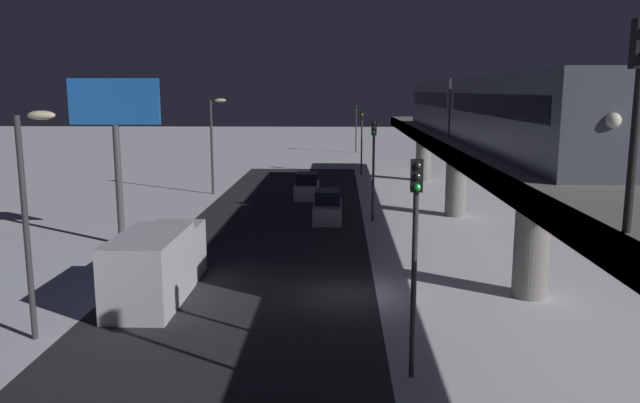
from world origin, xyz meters
TOP-DOWN VIEW (x-y plane):
  - ground_plane at (0.00, 0.00)m, footprint 240.00×240.00m
  - avenue_asphalt at (4.26, 0.00)m, footprint 11.00×83.02m
  - elevated_railway at (-7.35, 0.00)m, footprint 5.00×83.02m
  - subway_train at (-7.44, -11.75)m, footprint 2.94×36.87m
  - rail_signal at (-5.25, 12.72)m, footprint 0.36×0.41m
  - sedan_white at (2.86, -23.33)m, footprint 1.91×4.03m
  - sedan_silver at (1.06, -14.91)m, footprint 1.80×4.47m
  - box_truck at (7.66, 0.41)m, footprint 2.40×7.40m
  - traffic_light_near at (-1.84, 7.46)m, footprint 0.32×0.44m
  - traffic_light_mid at (-1.84, -14.81)m, footprint 0.32×0.44m
  - traffic_light_far at (-1.84, -37.08)m, footprint 0.32×0.44m
  - traffic_light_distant at (-1.84, -59.34)m, footprint 0.32×0.44m
  - commercial_billboard at (12.17, -8.16)m, footprint 4.80×0.36m
  - street_lamp_near at (10.33, 5.00)m, footprint 1.35×0.44m
  - street_lamp_far at (10.33, -25.00)m, footprint 1.35×0.44m

SIDE VIEW (x-z plane):
  - ground_plane at x=0.00m, z-range 0.00..0.00m
  - avenue_asphalt at x=4.26m, z-range 0.00..0.01m
  - sedan_white at x=2.86m, z-range -0.20..1.77m
  - sedan_silver at x=1.06m, z-range -0.19..1.78m
  - box_truck at x=7.66m, z-range -0.05..2.75m
  - traffic_light_near at x=-1.84m, z-range 1.00..7.40m
  - traffic_light_mid at x=-1.84m, z-range 1.00..7.40m
  - traffic_light_far at x=-1.84m, z-range 1.00..7.40m
  - traffic_light_distant at x=-1.84m, z-range 1.00..7.40m
  - street_lamp_near at x=10.33m, z-range 0.99..8.64m
  - street_lamp_far at x=10.33m, z-range 0.99..8.64m
  - elevated_railway at x=-7.35m, z-range 2.05..7.62m
  - commercial_billboard at x=12.17m, z-range 2.38..11.28m
  - subway_train at x=-7.44m, z-range 5.65..9.05m
  - rail_signal at x=-5.25m, z-range 6.29..10.29m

